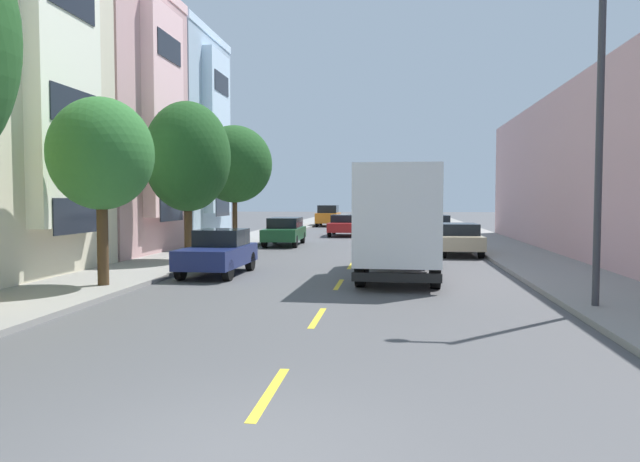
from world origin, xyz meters
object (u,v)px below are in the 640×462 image
at_px(street_tree_farthest, 234,164).
at_px(parked_wagon_forest, 285,230).
at_px(delivery_box_truck, 400,217).
at_px(street_tree_second, 101,154).
at_px(parked_sedan_silver, 436,225).
at_px(street_tree_third, 187,157).
at_px(parked_suv_black, 424,216).
at_px(street_lamp, 593,117).
at_px(parked_suv_orange, 328,215).
at_px(parked_sedan_champagne, 458,238).
at_px(moving_red_sedan, 343,225).
at_px(parked_hatchback_navy, 218,252).

xyz_separation_m(street_tree_farthest, parked_wagon_forest, (2.11, 2.49, -3.47)).
distance_m(delivery_box_truck, parked_wagon_forest, 14.19).
bearing_deg(street_tree_second, parked_sedan_silver, 66.97).
relative_size(street_tree_second, street_tree_third, 0.84).
bearing_deg(parked_suv_black, street_tree_second, -105.49).
distance_m(street_tree_farthest, parked_suv_black, 27.01).
relative_size(street_tree_farthest, street_lamp, 0.83).
xyz_separation_m(parked_suv_orange, parked_sedan_champagne, (8.88, -27.63, -0.24)).
height_order(street_tree_second, delivery_box_truck, street_tree_second).
relative_size(delivery_box_truck, moving_red_sedan, 1.67).
bearing_deg(delivery_box_truck, parked_suv_orange, 99.82).
xyz_separation_m(parked_sedan_silver, parked_suv_black, (-0.17, 13.02, 0.24)).
height_order(street_tree_third, street_tree_farthest, street_tree_third).
height_order(street_tree_farthest, parked_sedan_champagne, street_tree_farthest).
relative_size(street_tree_second, street_lamp, 0.71).
xyz_separation_m(parked_wagon_forest, moving_red_sedan, (2.49, 8.64, -0.05)).
height_order(street_tree_third, parked_hatchback_navy, street_tree_third).
bearing_deg(parked_wagon_forest, delivery_box_truck, -64.53).
height_order(street_tree_second, moving_red_sedan, street_tree_second).
distance_m(street_tree_farthest, parked_hatchback_navy, 11.12).
relative_size(street_lamp, parked_wagon_forest, 1.54).
bearing_deg(street_tree_farthest, street_lamp, -51.87).
relative_size(parked_suv_orange, parked_wagon_forest, 1.02).
distance_m(street_tree_second, parked_sedan_silver, 27.94).
xyz_separation_m(delivery_box_truck, parked_suv_black, (2.50, 34.86, -0.98)).
distance_m(street_tree_second, delivery_box_truck, 9.18).
bearing_deg(street_tree_third, moving_red_sedan, 75.76).
distance_m(street_tree_second, moving_red_sedan, 25.73).
relative_size(street_tree_second, parked_suv_orange, 1.07).
height_order(delivery_box_truck, parked_suv_orange, delivery_box_truck).
height_order(delivery_box_truck, parked_suv_black, delivery_box_truck).
distance_m(street_tree_farthest, parked_wagon_forest, 4.76).
xyz_separation_m(street_tree_third, parked_hatchback_navy, (2.20, -3.31, -3.41)).
xyz_separation_m(parked_hatchback_navy, parked_wagon_forest, (-0.09, 12.81, 0.05)).
distance_m(street_lamp, parked_suv_black, 40.50).
bearing_deg(street_tree_third, parked_sedan_silver, 59.65).
bearing_deg(street_tree_second, street_lamp, -8.00).
bearing_deg(parked_sedan_champagne, street_tree_second, -132.65).
height_order(street_tree_third, parked_suv_black, street_tree_third).
relative_size(delivery_box_truck, parked_wagon_forest, 1.59).
xyz_separation_m(street_tree_third, street_tree_farthest, (-0.00, 7.00, 0.11)).
bearing_deg(parked_sedan_champagne, delivery_box_truck, -108.41).
bearing_deg(parked_hatchback_navy, street_tree_third, 123.55).
relative_size(street_tree_second, parked_sedan_silver, 1.14).
xyz_separation_m(street_tree_third, parked_sedan_silver, (10.87, 18.56, -3.41)).
height_order(street_tree_second, street_tree_farthest, street_tree_farthest).
relative_size(street_tree_third, parked_sedan_champagne, 1.36).
height_order(street_tree_third, parked_sedan_champagne, street_tree_third).
height_order(parked_sedan_silver, parked_wagon_forest, parked_wagon_forest).
xyz_separation_m(street_tree_third, street_lamp, (12.36, -8.74, 0.17)).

